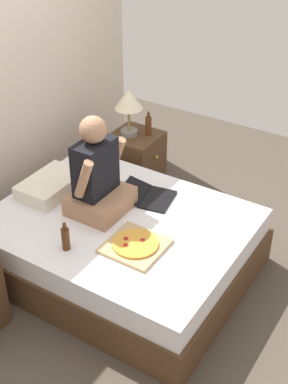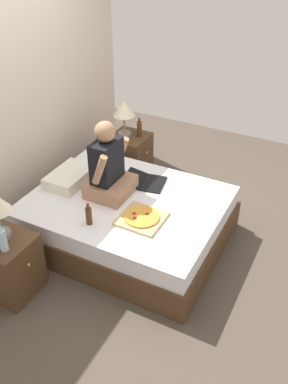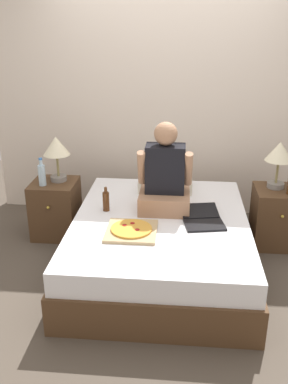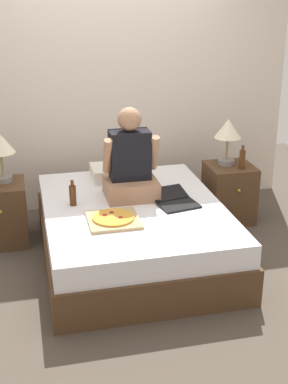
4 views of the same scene
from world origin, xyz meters
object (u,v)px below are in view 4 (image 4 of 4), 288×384
object	(u,v)px
nightstand_right	(229,193)
bed	(133,232)
laptop	(175,201)
pizza_box	(113,219)
person_seated	(130,165)
beer_bottle_on_bed	(73,195)
beer_bottle	(242,159)
nightstand_left	(2,213)
lamp_on_right_nightstand	(228,132)
lamp_on_left_nightstand	(0,146)

from	to	relation	value
nightstand_right	bed	bearing A→B (deg)	-152.47
laptop	pizza_box	xyz separation A→B (m)	(-0.57, -0.23, -0.00)
person_seated	beer_bottle_on_bed	bearing A→B (deg)	-169.64
pizza_box	beer_bottle_on_bed	world-z (taller)	beer_bottle_on_bed
beer_bottle	beer_bottle_on_bed	xyz separation A→B (m)	(-1.65, -0.36, -0.08)
nightstand_left	person_seated	world-z (taller)	person_seated
laptop	beer_bottle_on_bed	bearing A→B (deg)	169.07
lamp_on_right_nightstand	nightstand_left	bearing A→B (deg)	-178.67
bed	lamp_on_right_nightstand	size ratio (longest dim) A/B	4.27
nightstand_left	laptop	world-z (taller)	same
nightstand_left	laptop	distance (m)	1.59
bed	lamp_on_left_nightstand	xyz separation A→B (m)	(-1.05, 0.62, 0.65)
lamp_on_left_nightstand	pizza_box	size ratio (longest dim) A/B	1.12
nightstand_left	bed	bearing A→B (deg)	-27.53
lamp_on_right_nightstand	beer_bottle	xyz separation A→B (m)	(0.10, -0.15, -0.23)
nightstand_left	beer_bottle	xyz separation A→B (m)	(2.26, -0.10, 0.38)
bed	nightstand_left	xyz separation A→B (m)	(-1.09, 0.57, 0.04)
nightstand_right	beer_bottle_on_bed	distance (m)	1.68
lamp_on_left_nightstand	person_seated	distance (m)	1.16
nightstand_left	nightstand_right	xyz separation A→B (m)	(2.19, 0.00, 0.00)
bed	lamp_on_left_nightstand	world-z (taller)	lamp_on_left_nightstand
nightstand_left	beer_bottle	size ratio (longest dim) A/B	2.49
laptop	beer_bottle	bearing A→B (deg)	32.61
nightstand_right	person_seated	world-z (taller)	person_seated
person_seated	pizza_box	distance (m)	0.61
nightstand_right	beer_bottle	distance (m)	0.40
nightstand_left	nightstand_right	bearing A→B (deg)	0.00
lamp_on_right_nightstand	pizza_box	world-z (taller)	lamp_on_right_nightstand
nightstand_right	lamp_on_right_nightstand	distance (m)	0.62
nightstand_right	beer_bottle	world-z (taller)	beer_bottle
bed	nightstand_right	world-z (taller)	nightstand_right
nightstand_left	nightstand_right	size ratio (longest dim) A/B	1.00
bed	beer_bottle	world-z (taller)	beer_bottle
laptop	beer_bottle_on_bed	world-z (taller)	beer_bottle_on_bed
lamp_on_left_nightstand	nightstand_right	world-z (taller)	lamp_on_left_nightstand
lamp_on_left_nightstand	beer_bottle	distance (m)	2.24
bed	nightstand_left	distance (m)	1.23
nightstand_right	laptop	bearing A→B (deg)	-140.14
beer_bottle	beer_bottle_on_bed	bearing A→B (deg)	-167.84
nightstand_left	person_seated	size ratio (longest dim) A/B	0.73
lamp_on_right_nightstand	pizza_box	bearing A→B (deg)	-144.83
lamp_on_left_nightstand	beer_bottle_on_bed	world-z (taller)	lamp_on_left_nightstand
nightstand_left	beer_bottle	world-z (taller)	beer_bottle
pizza_box	beer_bottle_on_bed	size ratio (longest dim) A/B	1.82
beer_bottle	laptop	world-z (taller)	beer_bottle
bed	person_seated	xyz separation A→B (m)	(0.02, 0.21, 0.54)
nightstand_left	pizza_box	bearing A→B (deg)	-44.26
nightstand_right	person_seated	distance (m)	1.24
nightstand_right	lamp_on_right_nightstand	xyz separation A→B (m)	(-0.03, 0.05, 0.61)
bed	beer_bottle_on_bed	bearing A→B (deg)	166.86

